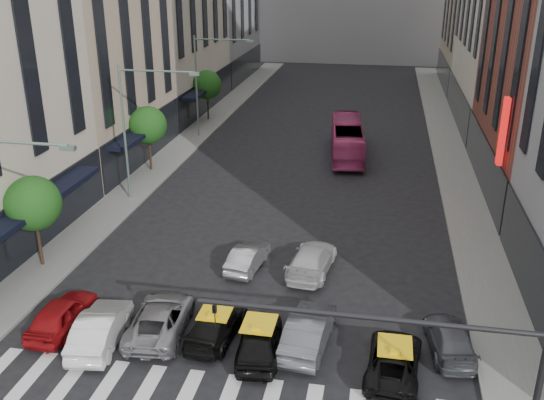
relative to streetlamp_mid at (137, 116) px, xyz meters
The scene contains 21 objects.
sidewalk_left 11.67m from the streetlamp_mid, 98.29° to the left, with size 3.00×96.00×0.15m, color slate.
sidewalk_right 24.46m from the streetlamp_mid, 24.90° to the left, with size 3.00×96.00×0.15m, color slate.
building_left_b 12.23m from the streetlamp_mid, 131.01° to the left, with size 8.00×16.00×24.00m, color tan.
tree_near 10.40m from the streetlamp_mid, 99.96° to the right, with size 2.88×2.88×4.95m.
tree_mid 6.65m from the streetlamp_mid, 106.32° to the left, with size 2.88×2.88×4.95m.
tree_far 22.18m from the streetlamp_mid, 94.56° to the left, with size 2.88×2.88×4.95m.
streetlamp_mid is the anchor object (origin of this frame).
streetlamp_far 16.00m from the streetlamp_mid, 90.00° to the left, with size 5.38×0.25×9.00m.
traffic_signal 27.53m from the streetlamp_mid, 49.82° to the right, with size 10.10×0.20×6.00m.
liberty_sign 22.64m from the streetlamp_mid, ahead, with size 0.30×0.70×4.00m.
car_red 16.22m from the streetlamp_mid, 81.51° to the right, with size 1.73×4.30×1.47m, color maroon.
car_white_front 17.33m from the streetlamp_mid, 74.45° to the right, with size 1.61×4.60×1.52m, color silver.
car_silver 16.93m from the streetlamp_mid, 65.62° to the right, with size 2.32×5.04×1.40m, color gray.
taxi_left 18.03m from the streetlamp_mid, 57.88° to the right, with size 1.78×4.38×1.27m, color black.
taxi_center 19.82m from the streetlamp_mid, 53.98° to the right, with size 1.74×4.33×1.48m, color black.
car_grey_mid 20.27m from the streetlamp_mid, 47.76° to the right, with size 1.61×4.62×1.52m, color #47494F.
taxi_right 23.55m from the streetlamp_mid, 43.13° to the right, with size 2.04×4.43×1.23m, color black.
car_grey_curb 24.11m from the streetlamp_mid, 35.94° to the right, with size 1.71×4.21×1.22m, color #45484D.
car_row2_left 13.29m from the streetlamp_mid, 41.64° to the right, with size 1.36×3.89×1.28m, color #9F9FA4.
car_row2_right 15.69m from the streetlamp_mid, 32.36° to the right, with size 1.99×4.90×1.42m, color #BCBCBC.
bus 18.64m from the streetlamp_mid, 44.49° to the left, with size 2.43×10.41×2.90m, color #BF3872.
Camera 1 is at (5.58, -16.15, 15.41)m, focal length 40.00 mm.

